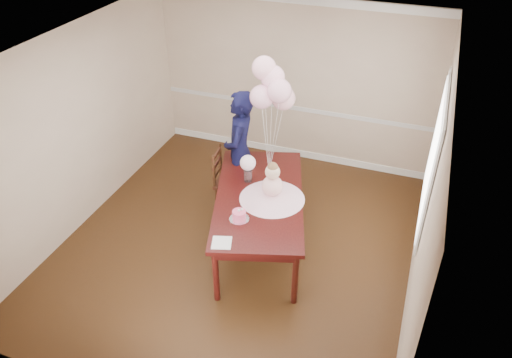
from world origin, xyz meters
The scene contains 50 objects.
floor centered at (0.00, 0.00, 0.00)m, with size 4.50×5.00×0.00m, color black.
ceiling centered at (0.00, 0.00, 2.70)m, with size 4.50×5.00×0.02m, color white.
wall_back centered at (0.00, 2.50, 1.35)m, with size 4.50×0.02×2.70m, color tan.
wall_front centered at (0.00, -2.50, 1.35)m, with size 4.50×0.02×2.70m, color tan.
wall_left centered at (-2.25, 0.00, 1.35)m, with size 0.02×5.00×2.70m, color tan.
wall_right centered at (2.25, 0.00, 1.35)m, with size 0.02×5.00×2.70m, color tan.
chair_rail_trim centered at (0.00, 2.49, 0.90)m, with size 4.50×0.02×0.07m, color silver.
crown_molding centered at (0.00, 2.49, 2.63)m, with size 4.50×0.02×0.12m, color white.
baseboard_trim centered at (0.00, 2.49, 0.06)m, with size 4.50×0.02×0.12m, color white.
window_frame centered at (2.23, 0.50, 1.55)m, with size 0.02×1.66×1.56m, color silver.
window_blinds centered at (2.21, 0.50, 1.55)m, with size 0.01×1.50×1.40m, color white.
dining_table_top centered at (0.28, 0.09, 0.79)m, with size 1.08×2.17×0.05m, color black.
table_apron centered at (0.28, 0.09, 0.70)m, with size 0.98×2.06×0.11m, color black.
table_leg_fl centered at (0.14, -0.99, 0.38)m, with size 0.08×0.08×0.76m, color black.
table_leg_fr centered at (1.01, -0.72, 0.38)m, with size 0.08×0.08×0.76m, color black.
table_leg_bl centered at (-0.46, 0.91, 0.38)m, with size 0.08×0.08×0.76m, color black.
table_leg_br centered at (0.41, 1.18, 0.38)m, with size 0.08×0.08×0.76m, color black.
baby_skirt centered at (0.45, 0.09, 0.87)m, with size 0.82×0.82×0.11m, color #F3B3C8.
baby_torso centered at (0.45, 0.09, 1.01)m, with size 0.26×0.26×0.26m, color #FFA1C8.
baby_head centered at (0.45, 0.09, 1.21)m, with size 0.18×0.18×0.18m, color beige.
baby_hair centered at (0.45, 0.09, 1.28)m, with size 0.13×0.13×0.13m, color brown.
cake_platter centered at (0.21, -0.44, 0.82)m, with size 0.24×0.24×0.01m, color white.
birthday_cake centered at (0.21, -0.44, 0.88)m, with size 0.16×0.16×0.11m, color #FD4F7E.
cake_flower_a centered at (0.21, -0.44, 0.95)m, with size 0.03×0.03×0.03m, color white.
cake_flower_b centered at (0.24, -0.41, 0.95)m, with size 0.03×0.03×0.03m, color white.
rose_vase_near centered at (0.02, 0.36, 0.90)m, with size 0.11×0.11×0.17m, color silver.
roses_near centered at (0.02, 0.36, 1.10)m, with size 0.21×0.21×0.21m, color silver.
napkin centered at (0.19, -0.90, 0.82)m, with size 0.22×0.22×0.01m, color white.
balloon_weight centered at (0.20, 0.70, 0.82)m, with size 0.04×0.04×0.02m, color silver.
balloon_a centered at (0.10, 0.66, 1.90)m, with size 0.30×0.30×0.30m, color #EEA8C0.
balloon_b centered at (0.32, 0.68, 2.01)m, with size 0.30×0.30×0.30m, color #F1AAC2.
balloon_c centered at (0.19, 0.81, 2.11)m, with size 0.30×0.30×0.30m, color #FFB4CA.
balloon_d centered at (0.08, 0.79, 2.22)m, with size 0.30×0.30×0.30m, color #FFB4C3.
balloon_e centered at (0.33, 0.83, 1.84)m, with size 0.30×0.30×0.30m, color #E3A1AC.
balloon_ribbon_a centered at (0.15, 0.68, 1.28)m, with size 0.00×0.00×0.91m, color white.
balloon_ribbon_b centered at (0.26, 0.69, 1.33)m, with size 0.00×0.00×1.02m, color white.
balloon_ribbon_c centered at (0.20, 0.75, 1.39)m, with size 0.00×0.00×1.13m, color white.
balloon_ribbon_d centered at (0.14, 0.74, 1.44)m, with size 0.00×0.00×1.24m, color white.
balloon_ribbon_e centered at (0.27, 0.76, 1.25)m, with size 0.00×0.00×0.86m, color white.
dining_chair_seat centered at (-0.41, 0.77, 0.42)m, with size 0.41×0.41×0.05m, color black.
chair_leg_fl centered at (-0.56, 0.58, 0.20)m, with size 0.04×0.04×0.40m, color black.
chair_leg_fr centered at (-0.23, 0.62, 0.20)m, with size 0.04×0.04×0.40m, color black.
chair_leg_bl centered at (-0.60, 0.92, 0.20)m, with size 0.04×0.04×0.40m, color #33180E.
chair_leg_br centered at (-0.26, 0.96, 0.20)m, with size 0.04×0.04×0.40m, color #3E1A10.
chair_back_post_l centered at (-0.58, 0.58, 0.69)m, with size 0.04×0.04×0.53m, color #371D0F.
chair_back_post_r centered at (-0.62, 0.91, 0.69)m, with size 0.04×0.04×0.53m, color #361D0E.
chair_slat_low centered at (-0.60, 0.75, 0.58)m, with size 0.03×0.38×0.05m, color #33190E.
chair_slat_mid centered at (-0.60, 0.75, 0.73)m, with size 0.03×0.38×0.05m, color #35140E.
chair_slat_top centered at (-0.60, 0.75, 0.88)m, with size 0.03×0.38×0.05m, color #3A190F.
woman centered at (-0.29, 0.85, 0.91)m, with size 0.66×0.44×1.83m, color black.
Camera 1 is at (1.99, -4.72, 4.51)m, focal length 35.00 mm.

